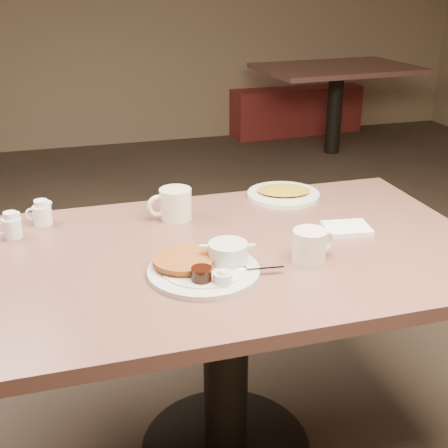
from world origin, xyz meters
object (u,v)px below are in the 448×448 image
object	(u,v)px
main_plate	(206,264)
coffee_mug_near	(310,245)
diner_table	(226,301)
hash_plate	(283,193)
coffee_mug_far	(174,204)
creamer_right	(42,213)
booth_back_right	(294,90)
creamer_left	(11,226)

from	to	relation	value
main_plate	coffee_mug_near	distance (m)	0.29
diner_table	coffee_mug_near	size ratio (longest dim) A/B	10.65
main_plate	hash_plate	xyz separation A→B (m)	(0.41, 0.48, -0.01)
main_plate	coffee_mug_far	xyz separation A→B (m)	(-0.00, 0.39, 0.03)
main_plate	hash_plate	world-z (taller)	main_plate
diner_table	creamer_right	world-z (taller)	creamer_right
main_plate	booth_back_right	world-z (taller)	booth_back_right
hash_plate	booth_back_right	size ratio (longest dim) A/B	0.20
main_plate	coffee_mug_near	size ratio (longest dim) A/B	2.73
booth_back_right	creamer_left	bearing A→B (deg)	-123.54
creamer_left	creamer_right	bearing A→B (deg)	42.01
diner_table	creamer_left	distance (m)	0.67
creamer_right	booth_back_right	bearing A→B (deg)	56.85
coffee_mug_near	booth_back_right	distance (m)	4.44
creamer_left	hash_plate	xyz separation A→B (m)	(0.90, 0.10, -0.02)
coffee_mug_far	creamer_left	xyz separation A→B (m)	(-0.49, -0.01, -0.01)
diner_table	creamer_right	size ratio (longest dim) A/B	16.58
hash_plate	coffee_mug_near	bearing A→B (deg)	-103.25
coffee_mug_near	booth_back_right	xyz separation A→B (m)	(1.67, 4.09, -0.39)
main_plate	booth_back_right	bearing A→B (deg)	64.37
coffee_mug_far	main_plate	bearing A→B (deg)	-89.66
coffee_mug_near	coffee_mug_far	distance (m)	0.50
creamer_left	creamer_right	world-z (taller)	same
coffee_mug_far	creamer_right	size ratio (longest dim) A/B	1.63
creamer_right	hash_plate	bearing A→B (deg)	1.30
diner_table	coffee_mug_far	distance (m)	0.36
diner_table	coffee_mug_far	size ratio (longest dim) A/B	10.15
creamer_left	booth_back_right	distance (m)	4.46
hash_plate	creamer_right	bearing A→B (deg)	-178.70
creamer_left	main_plate	bearing A→B (deg)	-37.25
creamer_left	hash_plate	size ratio (longest dim) A/B	0.26
main_plate	creamer_right	bearing A→B (deg)	131.88
main_plate	booth_back_right	xyz separation A→B (m)	(1.96, 4.08, -0.36)
hash_plate	booth_back_right	world-z (taller)	booth_back_right
main_plate	creamer_right	xyz separation A→B (m)	(-0.41, 0.46, 0.01)
creamer_left	hash_plate	bearing A→B (deg)	6.15
coffee_mug_far	booth_back_right	world-z (taller)	booth_back_right
diner_table	hash_plate	world-z (taller)	hash_plate
main_plate	coffee_mug_near	xyz separation A→B (m)	(0.29, -0.01, 0.02)
coffee_mug_near	hash_plate	xyz separation A→B (m)	(0.11, 0.49, -0.03)
main_plate	coffee_mug_far	bearing A→B (deg)	90.34
coffee_mug_far	hash_plate	size ratio (longest dim) A/B	0.47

